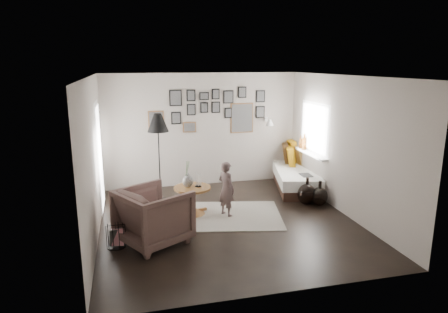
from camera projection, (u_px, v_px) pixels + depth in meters
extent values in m
plane|color=black|center=(228.00, 221.00, 7.26)|extent=(4.80, 4.80, 0.00)
plane|color=#A59B90|center=(202.00, 130.00, 9.23)|extent=(4.50, 0.00, 4.50)
plane|color=#A59B90|center=(279.00, 195.00, 4.70)|extent=(4.50, 0.00, 4.50)
plane|color=#A59B90|center=(93.00, 159.00, 6.44)|extent=(0.00, 4.80, 4.80)
plane|color=#A59B90|center=(344.00, 146.00, 7.49)|extent=(0.00, 4.80, 4.80)
plane|color=white|center=(228.00, 76.00, 6.67)|extent=(4.80, 4.80, 0.00)
plane|color=white|center=(99.00, 157.00, 7.63)|extent=(0.00, 2.14, 2.14)
plane|color=white|center=(99.00, 157.00, 7.63)|extent=(0.00, 1.88, 1.88)
plane|color=white|center=(99.00, 157.00, 7.63)|extent=(0.00, 1.93, 1.93)
plane|color=white|center=(315.00, 128.00, 8.59)|extent=(0.00, 1.30, 1.30)
plane|color=white|center=(315.00, 128.00, 8.59)|extent=(0.00, 1.14, 1.14)
cube|color=white|center=(311.00, 154.00, 8.70)|extent=(0.15, 1.32, 0.04)
cylinder|color=#8C4C14|center=(304.00, 144.00, 9.00)|extent=(0.10, 0.10, 0.28)
cylinder|color=#8C4C14|center=(301.00, 143.00, 9.16)|extent=(0.08, 0.08, 0.22)
cube|color=brown|center=(156.00, 121.00, 8.91)|extent=(0.35, 0.03, 0.45)
cube|color=black|center=(156.00, 121.00, 8.90)|extent=(0.30, 0.01, 0.40)
cube|color=black|center=(176.00, 98.00, 8.90)|extent=(0.28, 0.03, 0.36)
cube|color=black|center=(176.00, 98.00, 8.89)|extent=(0.23, 0.01, 0.31)
cube|color=black|center=(176.00, 118.00, 9.01)|extent=(0.22, 0.03, 0.28)
cube|color=black|center=(176.00, 118.00, 8.99)|extent=(0.17, 0.01, 0.23)
cube|color=black|center=(191.00, 95.00, 8.97)|extent=(0.20, 0.03, 0.26)
cube|color=black|center=(191.00, 95.00, 8.96)|extent=(0.15, 0.01, 0.21)
cube|color=black|center=(191.00, 110.00, 9.05)|extent=(0.20, 0.03, 0.26)
cube|color=black|center=(191.00, 110.00, 9.03)|extent=(0.15, 0.01, 0.21)
cube|color=black|center=(204.00, 96.00, 9.05)|extent=(0.22, 0.03, 0.18)
cube|color=black|center=(204.00, 96.00, 9.03)|extent=(0.17, 0.01, 0.13)
cube|color=black|center=(204.00, 108.00, 9.11)|extent=(0.18, 0.03, 0.24)
cube|color=black|center=(204.00, 108.00, 9.09)|extent=(0.13, 0.01, 0.19)
cube|color=black|center=(216.00, 94.00, 9.10)|extent=(0.18, 0.03, 0.24)
cube|color=black|center=(216.00, 94.00, 9.09)|extent=(0.13, 0.01, 0.19)
cube|color=black|center=(216.00, 107.00, 9.17)|extent=(0.20, 0.03, 0.26)
cube|color=black|center=(216.00, 107.00, 9.16)|extent=(0.15, 0.01, 0.21)
cube|color=black|center=(228.00, 97.00, 9.19)|extent=(0.24, 0.03, 0.30)
cube|color=black|center=(229.00, 97.00, 9.17)|extent=(0.19, 0.01, 0.25)
cube|color=black|center=(228.00, 113.00, 9.27)|extent=(0.18, 0.03, 0.24)
cube|color=black|center=(229.00, 113.00, 9.26)|extent=(0.13, 0.01, 0.19)
cube|color=brown|center=(242.00, 118.00, 9.38)|extent=(0.55, 0.03, 0.70)
cube|color=black|center=(242.00, 118.00, 9.36)|extent=(0.50, 0.01, 0.65)
cube|color=black|center=(242.00, 92.00, 9.24)|extent=(0.20, 0.03, 0.26)
cube|color=black|center=(242.00, 92.00, 9.23)|extent=(0.15, 0.01, 0.21)
cube|color=black|center=(260.00, 96.00, 9.37)|extent=(0.22, 0.03, 0.28)
cube|color=black|center=(261.00, 96.00, 9.36)|extent=(0.17, 0.01, 0.23)
cube|color=black|center=(260.00, 112.00, 9.46)|extent=(0.22, 0.03, 0.28)
cube|color=black|center=(260.00, 112.00, 9.44)|extent=(0.17, 0.01, 0.23)
cube|color=brown|center=(189.00, 127.00, 9.13)|extent=(0.30, 0.03, 0.24)
cube|color=black|center=(190.00, 127.00, 9.11)|extent=(0.25, 0.01, 0.19)
cube|color=white|center=(266.00, 119.00, 9.52)|extent=(0.06, 0.04, 0.10)
cylinder|color=white|center=(268.00, 119.00, 9.40)|extent=(0.02, 0.24, 0.02)
cone|color=white|center=(270.00, 122.00, 9.29)|extent=(0.18, 0.18, 0.14)
cube|color=beige|center=(224.00, 215.00, 7.53)|extent=(2.39, 1.90, 0.01)
cone|color=brown|center=(193.00, 212.00, 7.60)|extent=(0.52, 0.52, 0.10)
cylinder|color=brown|center=(193.00, 200.00, 7.55)|extent=(0.11, 0.11, 0.40)
cylinder|color=brown|center=(192.00, 188.00, 7.49)|extent=(0.69, 0.69, 0.04)
ellipsoid|color=black|center=(188.00, 181.00, 7.46)|extent=(0.20, 0.20, 0.22)
cylinder|color=black|center=(188.00, 175.00, 7.44)|extent=(0.06, 0.06, 0.04)
cylinder|color=black|center=(198.00, 186.00, 7.51)|extent=(0.12, 0.12, 0.02)
cube|color=black|center=(295.00, 183.00, 9.18)|extent=(1.25, 2.05, 0.22)
cube|color=white|center=(295.00, 174.00, 9.13)|extent=(1.32, 2.13, 0.24)
cube|color=#AA6F09|center=(284.00, 151.00, 9.79)|extent=(0.29, 0.59, 0.56)
cube|color=#32200F|center=(280.00, 153.00, 9.67)|extent=(0.38, 0.55, 0.50)
cube|color=brown|center=(293.00, 155.00, 9.58)|extent=(0.25, 0.50, 0.48)
cube|color=#AA6F09|center=(287.00, 157.00, 9.40)|extent=(0.35, 0.51, 0.46)
cube|color=black|center=(306.00, 175.00, 8.58)|extent=(0.24, 0.32, 0.02)
imported|color=brown|center=(154.00, 216.00, 6.31)|extent=(1.35, 1.34, 0.91)
cube|color=white|center=(155.00, 213.00, 6.36)|extent=(0.56, 0.57, 0.19)
cylinder|color=black|center=(161.00, 200.00, 8.35)|extent=(0.29, 0.29, 0.03)
cylinder|color=black|center=(159.00, 163.00, 8.17)|extent=(0.02, 0.02, 1.63)
cone|color=black|center=(158.00, 123.00, 7.98)|extent=(0.43, 0.43, 0.37)
cube|color=black|center=(116.00, 237.00, 6.24)|extent=(0.21, 0.15, 0.27)
cube|color=white|center=(118.00, 237.00, 6.23)|extent=(0.20, 0.10, 0.27)
ellipsoid|color=black|center=(307.00, 194.00, 8.09)|extent=(0.38, 0.38, 0.43)
cylinder|color=black|center=(307.00, 181.00, 8.02)|extent=(0.06, 0.06, 0.13)
ellipsoid|color=black|center=(319.00, 196.00, 8.03)|extent=(0.33, 0.33, 0.38)
cylinder|color=black|center=(320.00, 184.00, 7.98)|extent=(0.06, 0.06, 0.13)
imported|color=brown|center=(226.00, 189.00, 7.44)|extent=(0.41, 0.46, 1.05)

